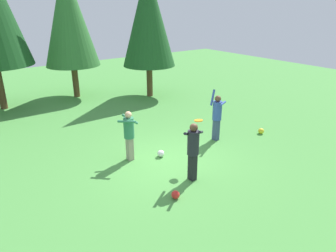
{
  "coord_description": "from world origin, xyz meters",
  "views": [
    {
      "loc": [
        -5.45,
        -7.28,
        4.88
      ],
      "look_at": [
        0.27,
        0.54,
        1.05
      ],
      "focal_mm": 33.12,
      "sensor_mm": 36.0,
      "label": 1
    }
  ],
  "objects_px": {
    "ball_red": "(176,195)",
    "tree_center": "(68,16)",
    "frisbee": "(199,120)",
    "ball_white": "(161,154)",
    "person_thrower": "(217,114)",
    "tree_right": "(148,18)",
    "ball_yellow": "(261,131)",
    "person_bystander": "(129,132)",
    "person_catcher": "(193,147)"
  },
  "relations": [
    {
      "from": "person_catcher",
      "to": "tree_right",
      "type": "height_order",
      "value": "tree_right"
    },
    {
      "from": "ball_yellow",
      "to": "ball_red",
      "type": "xyz_separation_m",
      "value": [
        -5.5,
        -1.51,
        -0.0
      ]
    },
    {
      "from": "person_bystander",
      "to": "frisbee",
      "type": "relative_size",
      "value": 6.23
    },
    {
      "from": "person_catcher",
      "to": "ball_red",
      "type": "distance_m",
      "value": 1.46
    },
    {
      "from": "ball_red",
      "to": "tree_right",
      "type": "height_order",
      "value": "tree_right"
    },
    {
      "from": "person_thrower",
      "to": "tree_right",
      "type": "xyz_separation_m",
      "value": [
        1.31,
        6.65,
        3.16
      ]
    },
    {
      "from": "person_bystander",
      "to": "tree_right",
      "type": "xyz_separation_m",
      "value": [
        4.78,
        6.12,
        3.21
      ]
    },
    {
      "from": "ball_red",
      "to": "tree_center",
      "type": "relative_size",
      "value": 0.03
    },
    {
      "from": "person_bystander",
      "to": "ball_white",
      "type": "height_order",
      "value": "person_bystander"
    },
    {
      "from": "ball_red",
      "to": "tree_center",
      "type": "xyz_separation_m",
      "value": [
        1.52,
        11.13,
        4.17
      ]
    },
    {
      "from": "person_thrower",
      "to": "person_bystander",
      "type": "relative_size",
      "value": 1.14
    },
    {
      "from": "frisbee",
      "to": "tree_right",
      "type": "relative_size",
      "value": 0.04
    },
    {
      "from": "person_catcher",
      "to": "tree_center",
      "type": "relative_size",
      "value": 0.26
    },
    {
      "from": "person_bystander",
      "to": "frisbee",
      "type": "distance_m",
      "value": 2.29
    },
    {
      "from": "person_catcher",
      "to": "frisbee",
      "type": "height_order",
      "value": "person_catcher"
    },
    {
      "from": "frisbee",
      "to": "ball_red",
      "type": "xyz_separation_m",
      "value": [
        -1.76,
        -1.14,
        -1.39
      ]
    },
    {
      "from": "ball_yellow",
      "to": "tree_right",
      "type": "xyz_separation_m",
      "value": [
        -0.58,
        7.31,
        4.1
      ]
    },
    {
      "from": "frisbee",
      "to": "tree_right",
      "type": "bearing_deg",
      "value": 67.6
    },
    {
      "from": "person_thrower",
      "to": "person_catcher",
      "type": "distance_m",
      "value": 3.11
    },
    {
      "from": "person_bystander",
      "to": "ball_yellow",
      "type": "xyz_separation_m",
      "value": [
        5.35,
        -1.18,
        -0.89
      ]
    },
    {
      "from": "ball_yellow",
      "to": "ball_white",
      "type": "distance_m",
      "value": 4.48
    },
    {
      "from": "frisbee",
      "to": "tree_center",
      "type": "bearing_deg",
      "value": 91.38
    },
    {
      "from": "tree_right",
      "to": "person_bystander",
      "type": "bearing_deg",
      "value": -127.96
    },
    {
      "from": "ball_yellow",
      "to": "tree_right",
      "type": "distance_m",
      "value": 8.4
    },
    {
      "from": "person_catcher",
      "to": "tree_right",
      "type": "relative_size",
      "value": 0.26
    },
    {
      "from": "ball_red",
      "to": "tree_center",
      "type": "bearing_deg",
      "value": 82.22
    },
    {
      "from": "ball_red",
      "to": "tree_center",
      "type": "height_order",
      "value": "tree_center"
    },
    {
      "from": "person_catcher",
      "to": "tree_center",
      "type": "distance_m",
      "value": 11.14
    },
    {
      "from": "tree_center",
      "to": "tree_right",
      "type": "relative_size",
      "value": 1.02
    },
    {
      "from": "ball_white",
      "to": "person_thrower",
      "type": "bearing_deg",
      "value": -1.54
    },
    {
      "from": "ball_red",
      "to": "tree_right",
      "type": "bearing_deg",
      "value": 60.82
    },
    {
      "from": "person_thrower",
      "to": "ball_white",
      "type": "bearing_deg",
      "value": -30.6
    },
    {
      "from": "tree_center",
      "to": "person_thrower",
      "type": "bearing_deg",
      "value": -76.88
    },
    {
      "from": "person_thrower",
      "to": "tree_right",
      "type": "bearing_deg",
      "value": -130.24
    },
    {
      "from": "person_catcher",
      "to": "ball_white",
      "type": "height_order",
      "value": "person_catcher"
    },
    {
      "from": "person_thrower",
      "to": "ball_white",
      "type": "xyz_separation_m",
      "value": [
        -2.53,
        0.07,
        -0.93
      ]
    },
    {
      "from": "ball_red",
      "to": "person_thrower",
      "type": "bearing_deg",
      "value": 31.0
    },
    {
      "from": "person_thrower",
      "to": "ball_white",
      "type": "relative_size",
      "value": 8.13
    },
    {
      "from": "ball_red",
      "to": "tree_right",
      "type": "distance_m",
      "value": 10.9
    },
    {
      "from": "person_catcher",
      "to": "ball_white",
      "type": "distance_m",
      "value": 2.0
    },
    {
      "from": "person_thrower",
      "to": "person_bystander",
      "type": "xyz_separation_m",
      "value": [
        -3.46,
        0.52,
        -0.04
      ]
    },
    {
      "from": "ball_white",
      "to": "ball_red",
      "type": "bearing_deg",
      "value": -115.81
    },
    {
      "from": "person_catcher",
      "to": "tree_center",
      "type": "bearing_deg",
      "value": 46.48
    },
    {
      "from": "person_bystander",
      "to": "ball_red",
      "type": "xyz_separation_m",
      "value": [
        -0.15,
        -2.69,
        -0.9
      ]
    },
    {
      "from": "person_thrower",
      "to": "frisbee",
      "type": "relative_size",
      "value": 7.11
    },
    {
      "from": "frisbee",
      "to": "ball_white",
      "type": "relative_size",
      "value": 1.14
    },
    {
      "from": "person_thrower",
      "to": "ball_red",
      "type": "height_order",
      "value": "person_thrower"
    },
    {
      "from": "person_catcher",
      "to": "person_bystander",
      "type": "xyz_separation_m",
      "value": [
        -0.85,
        2.21,
        -0.06
      ]
    },
    {
      "from": "frisbee",
      "to": "person_thrower",
      "type": "bearing_deg",
      "value": 29.06
    },
    {
      "from": "ball_red",
      "to": "ball_yellow",
      "type": "bearing_deg",
      "value": 15.35
    }
  ]
}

